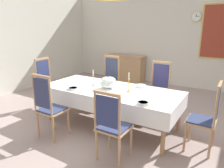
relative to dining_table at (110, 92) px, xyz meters
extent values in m
cube|color=#A08C88|center=(0.00, 0.07, -0.70)|extent=(7.08, 7.00, 0.04)
cube|color=silver|center=(0.00, 3.61, 0.85)|extent=(7.08, 0.08, 3.06)
cylinder|color=tan|center=(-1.23, -0.46, -0.32)|extent=(0.07, 0.07, 0.72)
cylinder|color=#AB7F55|center=(1.23, -0.46, -0.32)|extent=(0.07, 0.07, 0.72)
cylinder|color=tan|center=(-1.23, 0.46, -0.32)|extent=(0.07, 0.07, 0.72)
cylinder|color=tan|center=(1.23, 0.46, -0.32)|extent=(0.07, 0.07, 0.72)
cube|color=tan|center=(0.00, 0.00, 0.00)|extent=(2.53, 0.99, 0.08)
cube|color=tan|center=(0.00, 0.00, 0.05)|extent=(2.65, 1.11, 0.03)
cube|color=white|center=(0.00, 0.00, 0.07)|extent=(2.67, 1.13, 0.00)
cube|color=white|center=(0.00, -0.56, -0.08)|extent=(2.67, 0.00, 0.29)
cube|color=white|center=(0.00, 0.56, -0.08)|extent=(2.67, 0.00, 0.29)
cube|color=white|center=(-1.33, 0.00, -0.08)|extent=(0.00, 1.13, 0.29)
cube|color=white|center=(1.33, 0.00, -0.08)|extent=(0.00, 1.13, 0.29)
cylinder|color=tan|center=(-0.82, -0.72, -0.44)|extent=(0.04, 0.04, 0.47)
cylinder|color=tan|center=(-0.44, -0.72, -0.44)|extent=(0.04, 0.04, 0.47)
cylinder|color=tan|center=(-0.82, -1.08, -0.44)|extent=(0.04, 0.04, 0.47)
cylinder|color=tan|center=(-0.44, -1.08, -0.44)|extent=(0.04, 0.04, 0.47)
cube|color=tan|center=(-0.63, -0.90, -0.19)|extent=(0.44, 0.42, 0.03)
cube|color=navy|center=(-0.63, -0.90, -0.17)|extent=(0.40, 0.38, 0.02)
cylinder|color=tan|center=(-0.83, -1.09, 0.14)|extent=(0.03, 0.03, 0.64)
cylinder|color=tan|center=(-0.44, -1.09, 0.14)|extent=(0.03, 0.03, 0.64)
cube|color=#303557|center=(-0.63, -1.09, 0.17)|extent=(0.34, 0.02, 0.49)
cube|color=tan|center=(-0.63, -1.09, 0.46)|extent=(0.40, 0.04, 0.04)
cylinder|color=tan|center=(-0.44, 0.72, -0.44)|extent=(0.04, 0.04, 0.47)
cylinder|color=tan|center=(-0.82, 0.72, -0.44)|extent=(0.04, 0.04, 0.47)
cylinder|color=tan|center=(-0.44, 1.08, -0.44)|extent=(0.04, 0.04, 0.47)
cylinder|color=tan|center=(-0.82, 1.08, -0.44)|extent=(0.04, 0.04, 0.47)
cube|color=tan|center=(-0.63, 0.90, -0.19)|extent=(0.44, 0.42, 0.03)
cube|color=navy|center=(-0.63, 0.90, -0.17)|extent=(0.40, 0.38, 0.02)
cylinder|color=tan|center=(-0.44, 1.09, 0.17)|extent=(0.03, 0.03, 0.69)
cylinder|color=tan|center=(-0.83, 1.09, 0.17)|extent=(0.03, 0.03, 0.69)
cube|color=#353D57|center=(-0.63, 1.09, 0.20)|extent=(0.34, 0.02, 0.53)
cube|color=tan|center=(-0.63, 1.09, 0.51)|extent=(0.40, 0.04, 0.04)
cylinder|color=tan|center=(0.44, -0.72, -0.44)|extent=(0.04, 0.04, 0.47)
cylinder|color=tan|center=(0.82, -0.72, -0.44)|extent=(0.04, 0.04, 0.47)
cylinder|color=tan|center=(0.44, -1.08, -0.44)|extent=(0.04, 0.04, 0.47)
cylinder|color=tan|center=(0.82, -1.08, -0.44)|extent=(0.04, 0.04, 0.47)
cube|color=tan|center=(0.63, -0.90, -0.19)|extent=(0.44, 0.42, 0.03)
cube|color=navy|center=(0.63, -0.90, -0.17)|extent=(0.40, 0.38, 0.02)
cylinder|color=tan|center=(0.43, -1.09, 0.10)|extent=(0.03, 0.03, 0.57)
cylinder|color=tan|center=(0.82, -1.09, 0.10)|extent=(0.03, 0.03, 0.57)
cube|color=navy|center=(0.63, -1.09, 0.13)|extent=(0.34, 0.02, 0.43)
cube|color=tan|center=(0.63, -1.09, 0.39)|extent=(0.40, 0.04, 0.04)
cylinder|color=tan|center=(0.82, 0.72, -0.44)|extent=(0.04, 0.04, 0.47)
cylinder|color=tan|center=(0.44, 0.72, -0.44)|extent=(0.04, 0.04, 0.47)
cylinder|color=tan|center=(0.82, 1.08, -0.44)|extent=(0.04, 0.04, 0.47)
cylinder|color=tan|center=(0.44, 1.08, -0.44)|extent=(0.04, 0.04, 0.47)
cube|color=tan|center=(0.63, 0.90, -0.19)|extent=(0.44, 0.42, 0.03)
cube|color=navy|center=(0.63, 0.90, -0.17)|extent=(0.40, 0.38, 0.02)
cylinder|color=tan|center=(0.82, 1.09, 0.15)|extent=(0.03, 0.03, 0.67)
cylinder|color=tan|center=(0.43, 1.09, 0.15)|extent=(0.03, 0.03, 0.67)
cube|color=navy|center=(0.63, 1.09, 0.19)|extent=(0.34, 0.02, 0.51)
cube|color=tan|center=(0.63, 1.09, 0.49)|extent=(0.40, 0.04, 0.04)
cylinder|color=tan|center=(-1.49, 0.19, -0.44)|extent=(0.04, 0.04, 0.47)
cylinder|color=tan|center=(-1.49, -0.19, -0.44)|extent=(0.04, 0.04, 0.47)
cylinder|color=tan|center=(-1.85, 0.19, -0.44)|extent=(0.04, 0.04, 0.47)
cylinder|color=tan|center=(-1.85, -0.19, -0.44)|extent=(0.04, 0.04, 0.47)
cube|color=tan|center=(-1.67, 0.00, -0.19)|extent=(0.42, 0.44, 0.03)
cube|color=navy|center=(-1.67, 0.00, -0.17)|extent=(0.38, 0.40, 0.02)
cylinder|color=tan|center=(-1.86, 0.20, 0.16)|extent=(0.03, 0.03, 0.68)
cylinder|color=tan|center=(-1.86, -0.20, 0.16)|extent=(0.03, 0.03, 0.68)
cube|color=navy|center=(-1.86, 0.00, 0.19)|extent=(0.02, 0.34, 0.52)
cube|color=tan|center=(-1.86, 0.00, 0.50)|extent=(0.04, 0.40, 0.04)
cylinder|color=tan|center=(1.49, -0.19, -0.44)|extent=(0.04, 0.04, 0.47)
cylinder|color=tan|center=(1.49, 0.19, -0.44)|extent=(0.04, 0.04, 0.47)
cylinder|color=tan|center=(1.85, -0.19, -0.44)|extent=(0.04, 0.04, 0.47)
cylinder|color=tan|center=(1.85, 0.19, -0.44)|extent=(0.04, 0.04, 0.47)
cube|color=tan|center=(1.67, 0.00, -0.19)|extent=(0.42, 0.44, 0.03)
cube|color=navy|center=(1.67, 0.00, -0.17)|extent=(0.38, 0.40, 0.02)
cylinder|color=tan|center=(1.86, -0.20, 0.12)|extent=(0.03, 0.03, 0.61)
cylinder|color=tan|center=(1.86, 0.20, 0.12)|extent=(0.03, 0.03, 0.61)
cube|color=navy|center=(1.86, 0.00, 0.15)|extent=(0.02, 0.34, 0.46)
cube|color=tan|center=(1.86, 0.00, 0.43)|extent=(0.04, 0.40, 0.04)
cylinder|color=white|center=(-0.04, 0.00, 0.08)|extent=(0.17, 0.17, 0.02)
ellipsoid|color=white|center=(-0.04, 0.00, 0.16)|extent=(0.32, 0.32, 0.14)
ellipsoid|color=white|center=(-0.04, 0.00, 0.24)|extent=(0.28, 0.28, 0.11)
sphere|color=#384785|center=(-0.04, 0.00, 0.30)|extent=(0.03, 0.03, 0.03)
cylinder|color=gold|center=(-0.40, 0.00, 0.08)|extent=(0.07, 0.07, 0.02)
cylinder|color=gold|center=(-0.40, 0.00, 0.19)|extent=(0.02, 0.02, 0.19)
cone|color=gold|center=(-0.40, 0.00, 0.29)|extent=(0.04, 0.04, 0.02)
cylinder|color=silver|center=(-0.40, 0.00, 0.35)|extent=(0.02, 0.02, 0.10)
cylinder|color=gold|center=(0.40, 0.00, 0.08)|extent=(0.07, 0.07, 0.02)
cylinder|color=gold|center=(0.40, 0.00, 0.20)|extent=(0.02, 0.02, 0.23)
cone|color=gold|center=(0.40, 0.00, 0.32)|extent=(0.04, 0.04, 0.02)
cylinder|color=silver|center=(0.40, 0.00, 0.38)|extent=(0.02, 0.02, 0.10)
cylinder|color=white|center=(0.88, -0.46, 0.09)|extent=(0.19, 0.19, 0.04)
cylinder|color=white|center=(0.88, -0.46, 0.10)|extent=(0.16, 0.16, 0.03)
torus|color=#384785|center=(0.88, -0.46, 0.11)|extent=(0.18, 0.18, 0.01)
cylinder|color=white|center=(-0.57, -0.41, 0.09)|extent=(0.20, 0.20, 0.04)
cylinder|color=white|center=(-0.57, -0.41, 0.10)|extent=(0.16, 0.16, 0.03)
torus|color=#384785|center=(-0.57, -0.41, 0.11)|extent=(0.19, 0.19, 0.01)
cylinder|color=white|center=(0.46, 0.40, 0.10)|extent=(0.20, 0.20, 0.05)
cylinder|color=white|center=(0.46, 0.40, 0.10)|extent=(0.16, 0.16, 0.03)
torus|color=#384785|center=(0.46, 0.40, 0.12)|extent=(0.19, 0.19, 0.01)
cube|color=gold|center=(1.00, -0.49, 0.08)|extent=(0.02, 0.14, 0.00)
ellipsoid|color=gold|center=(1.00, -0.41, 0.08)|extent=(0.03, 0.05, 0.01)
cube|color=gold|center=(-0.69, -0.44, 0.08)|extent=(0.04, 0.14, 0.00)
ellipsoid|color=gold|center=(-0.71, -0.36, 0.08)|extent=(0.03, 0.05, 0.01)
cube|color=tan|center=(-1.44, 3.29, -0.24)|extent=(1.40, 0.44, 0.88)
cube|color=tan|center=(-1.44, 3.29, 0.21)|extent=(1.44, 0.48, 0.02)
cube|color=tan|center=(-1.09, 3.52, -0.24)|extent=(0.59, 0.01, 0.70)
cube|color=tan|center=(-1.79, 3.52, -0.24)|extent=(0.59, 0.01, 0.70)
cylinder|color=#D1B251|center=(0.78, 3.54, 1.49)|extent=(0.29, 0.05, 0.29)
cylinder|color=white|center=(0.78, 3.51, 1.49)|extent=(0.26, 0.01, 0.26)
cube|color=black|center=(0.78, 3.51, 1.53)|extent=(0.01, 0.00, 0.07)
cube|color=black|center=(0.82, 3.51, 1.49)|extent=(0.10, 0.00, 0.01)
cube|color=#D1B251|center=(1.45, 3.55, 1.07)|extent=(1.00, 0.04, 1.55)
cube|color=#953626|center=(1.45, 3.53, 1.07)|extent=(0.92, 0.01, 1.47)
camera|label=1|loc=(2.04, -3.28, 1.25)|focal=33.82mm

